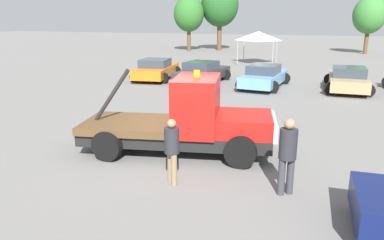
# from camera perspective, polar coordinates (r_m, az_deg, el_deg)

# --- Properties ---
(ground_plane) EXTENTS (160.00, 160.00, 0.00)m
(ground_plane) POSITION_cam_1_polar(r_m,az_deg,el_deg) (11.46, -2.38, -4.86)
(ground_plane) COLOR slate
(tow_truck) EXTENTS (5.97, 2.95, 2.51)m
(tow_truck) POSITION_cam_1_polar(r_m,az_deg,el_deg) (11.10, -0.62, -0.25)
(tow_truck) COLOR black
(tow_truck) RESTS_ON ground
(person_near_truck) EXTENTS (0.40, 0.40, 1.81)m
(person_near_truck) POSITION_cam_1_polar(r_m,az_deg,el_deg) (8.72, 14.36, -4.67)
(person_near_truck) COLOR #38383D
(person_near_truck) RESTS_ON ground
(person_at_hood) EXTENTS (0.37, 0.37, 1.65)m
(person_at_hood) POSITION_cam_1_polar(r_m,az_deg,el_deg) (9.04, -3.08, -4.11)
(person_at_hood) COLOR #847051
(person_at_hood) RESTS_ON ground
(parked_car_orange) EXTENTS (2.90, 4.95, 1.34)m
(parked_car_orange) POSITION_cam_1_polar(r_m,az_deg,el_deg) (24.93, -5.49, 7.70)
(parked_car_orange) COLOR orange
(parked_car_orange) RESTS_ON ground
(parked_car_charcoal) EXTENTS (2.92, 4.88, 1.34)m
(parked_car_charcoal) POSITION_cam_1_polar(r_m,az_deg,el_deg) (23.42, 1.58, 7.27)
(parked_car_charcoal) COLOR #2D2D33
(parked_car_charcoal) RESTS_ON ground
(parked_car_skyblue) EXTENTS (2.77, 4.87, 1.34)m
(parked_car_skyblue) POSITION_cam_1_polar(r_m,az_deg,el_deg) (22.23, 10.94, 6.55)
(parked_car_skyblue) COLOR #669ED1
(parked_car_skyblue) RESTS_ON ground
(parked_car_tan) EXTENTS (2.52, 4.68, 1.34)m
(parked_car_tan) POSITION_cam_1_polar(r_m,az_deg,el_deg) (22.55, 22.67, 5.77)
(parked_car_tan) COLOR tan
(parked_car_tan) RESTS_ON ground
(canopy_tent_white) EXTENTS (3.03, 3.03, 2.78)m
(canopy_tent_white) POSITION_cam_1_polar(r_m,az_deg,el_deg) (33.64, 10.06, 12.49)
(canopy_tent_white) COLOR #9E9EA3
(canopy_tent_white) RESTS_ON ground
(tree_left) EXTENTS (3.59, 3.59, 6.42)m
(tree_left) POSITION_cam_1_polar(r_m,az_deg,el_deg) (46.01, -0.48, 15.84)
(tree_left) COLOR brown
(tree_left) RESTS_ON ground
(tree_center) EXTENTS (4.48, 4.48, 7.99)m
(tree_center) POSITION_cam_1_polar(r_m,az_deg,el_deg) (46.99, 4.27, 17.08)
(tree_center) COLOR brown
(tree_center) RESTS_ON ground
(tree_right) EXTENTS (3.47, 3.47, 6.20)m
(tree_right) POSITION_cam_1_polar(r_m,az_deg,el_deg) (46.32, 25.41, 14.23)
(tree_right) COLOR brown
(tree_right) RESTS_ON ground
(traffic_cone) EXTENTS (0.40, 0.40, 0.55)m
(traffic_cone) POSITION_cam_1_polar(r_m,az_deg,el_deg) (14.95, 2.00, 1.02)
(traffic_cone) COLOR black
(traffic_cone) RESTS_ON ground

